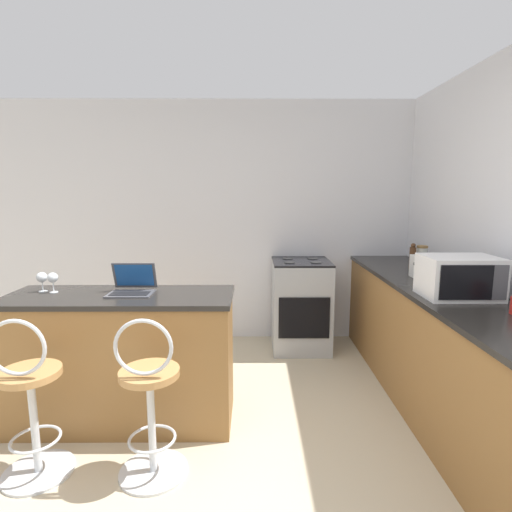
# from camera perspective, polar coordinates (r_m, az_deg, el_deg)

# --- Properties ---
(wall_back) EXTENTS (12.00, 0.06, 2.60)m
(wall_back) POSITION_cam_1_polar(r_m,az_deg,el_deg) (4.42, -4.18, 4.74)
(wall_back) COLOR silver
(wall_back) RESTS_ON ground_plane
(breakfast_bar) EXTENTS (1.56, 0.57, 0.94)m
(breakfast_bar) POSITION_cam_1_polar(r_m,az_deg,el_deg) (3.07, -18.50, -13.71)
(breakfast_bar) COLOR olive
(breakfast_bar) RESTS_ON ground_plane
(counter_right) EXTENTS (0.64, 3.16, 0.94)m
(counter_right) POSITION_cam_1_polar(r_m,az_deg,el_deg) (3.34, 25.03, -12.22)
(counter_right) COLOR olive
(counter_right) RESTS_ON ground_plane
(bar_stool_near) EXTENTS (0.40, 0.40, 0.97)m
(bar_stool_near) POSITION_cam_1_polar(r_m,az_deg,el_deg) (2.73, -29.52, -17.85)
(bar_stool_near) COLOR silver
(bar_stool_near) RESTS_ON ground_plane
(bar_stool_far) EXTENTS (0.40, 0.40, 0.97)m
(bar_stool_far) POSITION_cam_1_polar(r_m,az_deg,el_deg) (2.49, -14.93, -19.63)
(bar_stool_far) COLOR silver
(bar_stool_far) RESTS_ON ground_plane
(laptop) EXTENTS (0.30, 0.25, 0.21)m
(laptop) POSITION_cam_1_polar(r_m,az_deg,el_deg) (2.93, -17.25, -4.04)
(laptop) COLOR #47474C
(laptop) RESTS_ON breakfast_bar
(microwave) EXTENTS (0.47, 0.35, 0.28)m
(microwave) POSITION_cam_1_polar(r_m,az_deg,el_deg) (2.99, 27.05, -2.68)
(microwave) COLOR white
(microwave) RESTS_ON counter_right
(toaster) EXTENTS (0.22, 0.31, 0.19)m
(toaster) POSITION_cam_1_polar(r_m,az_deg,el_deg) (3.50, 23.47, -1.62)
(toaster) COLOR silver
(toaster) RESTS_ON counter_right
(stove_range) EXTENTS (0.59, 0.61, 0.94)m
(stove_range) POSITION_cam_1_polar(r_m,az_deg,el_deg) (4.24, 6.39, -6.93)
(stove_range) COLOR #9EA3A8
(stove_range) RESTS_ON ground_plane
(mug_white) EXTENTS (0.10, 0.08, 0.09)m
(mug_white) POSITION_cam_1_polar(r_m,az_deg,el_deg) (4.15, 21.79, -0.62)
(mug_white) COLOR white
(mug_white) RESTS_ON counter_right
(wine_glass_tall) EXTENTS (0.07, 0.07, 0.14)m
(wine_glass_tall) POSITION_cam_1_polar(r_m,az_deg,el_deg) (3.20, -28.27, -2.78)
(wine_glass_tall) COLOR silver
(wine_glass_tall) RESTS_ON breakfast_bar
(pepper_mill) EXTENTS (0.06, 0.06, 0.24)m
(pepper_mill) POSITION_cam_1_polar(r_m,az_deg,el_deg) (3.94, 21.46, -0.09)
(pepper_mill) COLOR #4C2D19
(pepper_mill) RESTS_ON counter_right
(storage_jar) EXTENTS (0.10, 0.10, 0.21)m
(storage_jar) POSITION_cam_1_polar(r_m,az_deg,el_deg) (4.01, 22.59, -0.10)
(storage_jar) COLOR silver
(storage_jar) RESTS_ON counter_right
(wine_glass_short) EXTENTS (0.07, 0.07, 0.14)m
(wine_glass_short) POSITION_cam_1_polar(r_m,az_deg,el_deg) (3.14, -27.04, -2.86)
(wine_glass_short) COLOR silver
(wine_glass_short) RESTS_ON breakfast_bar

